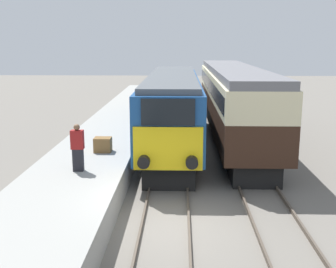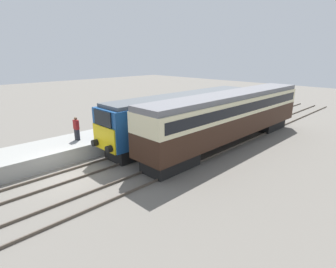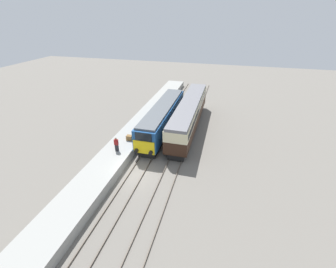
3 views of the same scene
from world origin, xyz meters
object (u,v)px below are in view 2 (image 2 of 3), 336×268
Objects in this scene: passenger_carriage at (232,114)px; person_on_platform at (77,129)px; locomotive at (185,114)px; luggage_crate at (112,130)px.

passenger_carriage is 10.57× the size of person_on_platform.
passenger_carriage is (3.40, 1.66, 0.32)m from locomotive.
person_on_platform reaches higher than luggage_crate.
luggage_crate is (0.38, 2.68, -0.54)m from person_on_platform.
person_on_platform is 2.41× the size of luggage_crate.
luggage_crate is (-2.78, -5.29, -0.85)m from locomotive.
person_on_platform is (-3.16, -7.97, -0.31)m from locomotive.
locomotive reaches higher than luggage_crate.
passenger_carriage is 9.38m from luggage_crate.
person_on_platform is at bearing -124.26° from passenger_carriage.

